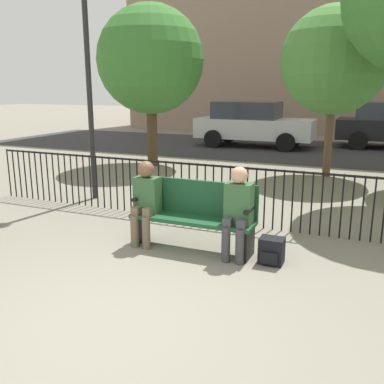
{
  "coord_description": "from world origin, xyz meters",
  "views": [
    {
      "loc": [
        2.14,
        -3.02,
        2.14
      ],
      "look_at": [
        0.0,
        1.99,
        0.8
      ],
      "focal_mm": 40.0,
      "sensor_mm": 36.0,
      "label": 1
    }
  ],
  "objects_px": {
    "tree_3": "(151,60)",
    "parked_car_1": "(253,123)",
    "park_bench": "(194,213)",
    "tree_1": "(335,61)",
    "backpack": "(271,251)",
    "lamp_post": "(87,53)",
    "seated_person_1": "(238,208)",
    "seated_person_0": "(146,198)"
  },
  "relations": [
    {
      "from": "backpack",
      "to": "tree_3",
      "type": "xyz_separation_m",
      "value": [
        -4.63,
        5.53,
        2.67
      ]
    },
    {
      "from": "tree_3",
      "to": "parked_car_1",
      "type": "xyz_separation_m",
      "value": [
        1.55,
        4.83,
        -1.99
      ]
    },
    {
      "from": "lamp_post",
      "to": "parked_car_1",
      "type": "distance_m",
      "value": 8.78
    },
    {
      "from": "seated_person_0",
      "to": "seated_person_1",
      "type": "bearing_deg",
      "value": 0.04
    },
    {
      "from": "park_bench",
      "to": "seated_person_0",
      "type": "bearing_deg",
      "value": -168.99
    },
    {
      "from": "backpack",
      "to": "park_bench",
      "type": "bearing_deg",
      "value": 173.28
    },
    {
      "from": "seated_person_1",
      "to": "parked_car_1",
      "type": "bearing_deg",
      "value": 104.26
    },
    {
      "from": "park_bench",
      "to": "parked_car_1",
      "type": "bearing_deg",
      "value": 101.0
    },
    {
      "from": "seated_person_0",
      "to": "tree_1",
      "type": "distance_m",
      "value": 6.45
    },
    {
      "from": "tree_3",
      "to": "lamp_post",
      "type": "bearing_deg",
      "value": -79.39
    },
    {
      "from": "park_bench",
      "to": "seated_person_1",
      "type": "bearing_deg",
      "value": -11.33
    },
    {
      "from": "backpack",
      "to": "lamp_post",
      "type": "distance_m",
      "value": 5.05
    },
    {
      "from": "seated_person_0",
      "to": "backpack",
      "type": "bearing_deg",
      "value": 0.04
    },
    {
      "from": "backpack",
      "to": "seated_person_1",
      "type": "bearing_deg",
      "value": -179.96
    },
    {
      "from": "seated_person_1",
      "to": "lamp_post",
      "type": "height_order",
      "value": "lamp_post"
    },
    {
      "from": "park_bench",
      "to": "seated_person_1",
      "type": "height_order",
      "value": "seated_person_1"
    },
    {
      "from": "park_bench",
      "to": "tree_3",
      "type": "xyz_separation_m",
      "value": [
        -3.54,
        5.41,
        2.34
      ]
    },
    {
      "from": "tree_1",
      "to": "tree_3",
      "type": "xyz_separation_m",
      "value": [
        -4.66,
        -0.3,
        0.1
      ]
    },
    {
      "from": "seated_person_0",
      "to": "backpack",
      "type": "height_order",
      "value": "seated_person_0"
    },
    {
      "from": "backpack",
      "to": "lamp_post",
      "type": "bearing_deg",
      "value": 155.11
    },
    {
      "from": "tree_3",
      "to": "backpack",
      "type": "bearing_deg",
      "value": -50.06
    },
    {
      "from": "backpack",
      "to": "parked_car_1",
      "type": "distance_m",
      "value": 10.83
    },
    {
      "from": "park_bench",
      "to": "seated_person_1",
      "type": "xyz_separation_m",
      "value": [
        0.64,
        -0.13,
        0.18
      ]
    },
    {
      "from": "seated_person_0",
      "to": "seated_person_1",
      "type": "relative_size",
      "value": 0.98
    },
    {
      "from": "seated_person_1",
      "to": "lamp_post",
      "type": "distance_m",
      "value": 4.45
    },
    {
      "from": "tree_1",
      "to": "parked_car_1",
      "type": "height_order",
      "value": "tree_1"
    },
    {
      "from": "seated_person_0",
      "to": "parked_car_1",
      "type": "relative_size",
      "value": 0.28
    },
    {
      "from": "park_bench",
      "to": "tree_1",
      "type": "relative_size",
      "value": 0.42
    },
    {
      "from": "backpack",
      "to": "tree_3",
      "type": "distance_m",
      "value": 7.69
    },
    {
      "from": "seated_person_1",
      "to": "tree_3",
      "type": "xyz_separation_m",
      "value": [
        -4.18,
        5.53,
        2.16
      ]
    },
    {
      "from": "tree_1",
      "to": "lamp_post",
      "type": "bearing_deg",
      "value": -134.71
    },
    {
      "from": "seated_person_1",
      "to": "park_bench",
      "type": "bearing_deg",
      "value": 168.67
    },
    {
      "from": "tree_3",
      "to": "parked_car_1",
      "type": "bearing_deg",
      "value": 72.19
    },
    {
      "from": "backpack",
      "to": "tree_3",
      "type": "height_order",
      "value": "tree_3"
    },
    {
      "from": "seated_person_1",
      "to": "tree_3",
      "type": "height_order",
      "value": "tree_3"
    },
    {
      "from": "seated_person_1",
      "to": "parked_car_1",
      "type": "relative_size",
      "value": 0.28
    },
    {
      "from": "seated_person_0",
      "to": "parked_car_1",
      "type": "height_order",
      "value": "parked_car_1"
    },
    {
      "from": "backpack",
      "to": "parked_car_1",
      "type": "relative_size",
      "value": 0.08
    },
    {
      "from": "park_bench",
      "to": "seated_person_1",
      "type": "distance_m",
      "value": 0.68
    },
    {
      "from": "park_bench",
      "to": "tree_1",
      "type": "distance_m",
      "value": 6.23
    },
    {
      "from": "backpack",
      "to": "seated_person_0",
      "type": "bearing_deg",
      "value": -179.96
    },
    {
      "from": "backpack",
      "to": "parked_car_1",
      "type": "bearing_deg",
      "value": 106.57
    }
  ]
}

